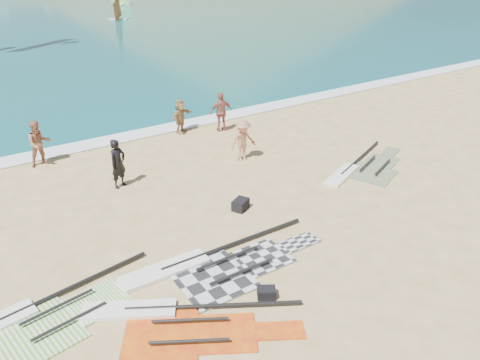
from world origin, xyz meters
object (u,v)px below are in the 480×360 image
rig_green (39,317)px  beachgoer_back (221,112)px  beachgoer_left (39,143)px  beachgoer_right (180,116)px  rig_grey (211,265)px  gear_bag_near (241,205)px  beachgoer_mid (243,141)px  gear_bag_far (266,293)px  rig_orange (362,169)px  person_wetsuit (118,164)px  rig_red (172,322)px

rig_green → beachgoer_back: (10.30, 8.46, 0.90)m
rig_green → beachgoer_left: (2.20, 9.11, 0.89)m
beachgoer_left → beachgoer_right: beachgoer_left is taller
rig_grey → beachgoer_left: size_ratio=3.14×
gear_bag_near → beachgoer_mid: size_ratio=0.33×
rig_grey → beachgoer_mid: beachgoer_mid is taller
gear_bag_far → beachgoer_mid: size_ratio=0.26×
rig_orange → person_wetsuit: person_wetsuit is taller
gear_bag_far → beachgoer_mid: bearing=60.0°
rig_green → gear_bag_near: 7.06m
gear_bag_near → person_wetsuit: 4.79m
beachgoer_back → gear_bag_near: bearing=74.9°
gear_bag_near → person_wetsuit: (-2.73, 3.86, 0.74)m
gear_bag_near → beachgoer_mid: beachgoer_mid is taller
rig_orange → beachgoer_mid: 4.87m
rig_red → beachgoer_left: bearing=122.0°
rig_grey → beachgoer_right: beachgoer_right is taller
rig_red → beachgoer_left: (-0.35, 10.99, 0.89)m
rig_red → gear_bag_near: size_ratio=8.42×
person_wetsuit → beachgoer_back: bearing=0.7°
gear_bag_near → rig_orange: bearing=-0.9°
rig_orange → beachgoer_right: beachgoer_right is taller
rig_grey → rig_orange: size_ratio=1.15×
gear_bag_near → person_wetsuit: person_wetsuit is taller
rig_green → beachgoer_left: 9.41m
rig_green → gear_bag_near: (6.86, 1.68, 0.13)m
rig_green → beachgoer_back: bearing=29.9°
rig_grey → beachgoer_left: (-2.23, 9.62, 0.89)m
rig_red → beachgoer_right: beachgoer_right is taller
rig_red → beachgoer_right: bearing=91.9°
beachgoer_right → rig_green: bearing=-160.6°
rig_grey → rig_red: size_ratio=1.23×
beachgoer_back → beachgoer_left: bearing=7.2°
rig_grey → rig_orange: bearing=15.0°
person_wetsuit → rig_orange: bearing=-49.7°
rig_orange → rig_green: bearing=164.9°
beachgoer_left → rig_grey: bearing=-80.2°
rig_grey → beachgoer_right: size_ratio=3.65×
rig_orange → gear_bag_near: bearing=156.8°
gear_bag_far → person_wetsuit: (-0.82, 7.90, 0.78)m
person_wetsuit → beachgoer_right: (4.45, 3.82, -0.11)m
rig_orange → gear_bag_near: (-5.72, 0.09, 0.13)m
rig_orange → beachgoer_back: 7.30m
beachgoer_right → beachgoer_back: bearing=-55.3°
beachgoer_back → rig_green: bearing=51.2°
person_wetsuit → beachgoer_mid: 5.11m
rig_orange → beachgoer_mid: bearing=112.2°
beachgoer_right → rig_orange: bearing=-90.8°
gear_bag_near → beachgoer_right: bearing=77.4°
rig_red → beachgoer_back: size_ratio=2.52×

